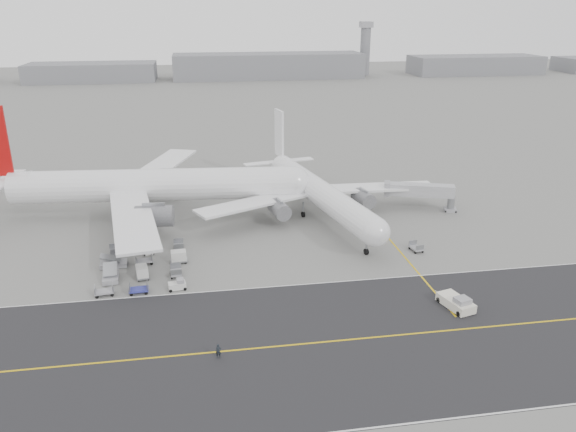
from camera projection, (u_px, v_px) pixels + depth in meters
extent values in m
plane|color=gray|center=(228.00, 283.00, 85.63)|extent=(700.00, 700.00, 0.00)
cube|color=#252527|center=(278.00, 346.00, 69.75)|extent=(220.00, 32.00, 0.02)
cube|color=gold|center=(278.00, 346.00, 69.74)|extent=(220.00, 0.30, 0.01)
cube|color=silver|center=(263.00, 287.00, 84.34)|extent=(220.00, 0.25, 0.01)
cube|color=gold|center=(404.00, 257.00, 94.78)|extent=(0.30, 40.00, 0.01)
cylinder|color=gray|center=(365.00, 51.00, 340.76)|extent=(6.00, 6.00, 28.00)
cube|color=#9C9CA2|center=(366.00, 25.00, 335.33)|extent=(7.00, 7.00, 3.50)
cylinder|color=white|center=(155.00, 185.00, 111.09)|extent=(55.73, 11.26, 6.35)
sphere|color=white|center=(294.00, 182.00, 112.97)|extent=(6.22, 6.22, 6.22)
cone|color=white|center=(4.00, 186.00, 108.95)|extent=(11.27, 6.66, 5.71)
cube|color=white|center=(9.00, 177.00, 114.03)|extent=(3.93, 10.36, 0.25)
cube|color=white|center=(133.00, 219.00, 95.66)|extent=(11.37, 31.07, 0.45)
cube|color=white|center=(160.00, 166.00, 126.89)|extent=(16.34, 30.93, 0.45)
cylinder|color=slate|center=(154.00, 216.00, 101.29)|extent=(7.08, 4.52, 3.94)
cylinder|color=slate|center=(170.00, 180.00, 122.74)|extent=(7.08, 4.52, 3.94)
cylinder|color=black|center=(278.00, 210.00, 114.81)|extent=(1.24, 0.60, 1.20)
cylinder|color=black|center=(144.00, 220.00, 109.47)|extent=(1.24, 0.60, 1.20)
cylinder|color=black|center=(150.00, 207.00, 116.58)|extent=(1.24, 0.60, 1.20)
cylinder|color=gray|center=(278.00, 202.00, 114.23)|extent=(0.36, 0.36, 3.33)
cylinder|color=white|center=(320.00, 193.00, 110.55)|extent=(13.86, 43.78, 5.01)
sphere|color=white|center=(375.00, 232.00, 91.46)|extent=(4.91, 4.91, 4.91)
cone|color=white|center=(280.00, 163.00, 130.43)|extent=(6.16, 9.27, 4.51)
cube|color=white|center=(279.00, 133.00, 128.47)|extent=(1.47, 4.80, 10.65)
cube|color=white|center=(261.00, 163.00, 129.60)|extent=(8.31, 3.98, 0.25)
cube|color=white|center=(296.00, 160.00, 132.57)|extent=(8.31, 3.98, 0.25)
cube|color=white|center=(255.00, 202.00, 107.25)|extent=(23.90, 15.24, 0.45)
cube|color=white|center=(376.00, 187.00, 116.14)|extent=(24.16, 6.23, 0.45)
cylinder|color=slate|center=(279.00, 209.00, 107.22)|extent=(4.13, 5.85, 3.10)
cylinder|color=slate|center=(363.00, 199.00, 113.33)|extent=(4.13, 5.85, 3.10)
cylinder|color=black|center=(366.00, 252.00, 95.40)|extent=(0.71, 1.16, 1.09)
cylinder|color=black|center=(303.00, 214.00, 112.54)|extent=(0.71, 1.16, 1.09)
cylinder|color=black|center=(330.00, 211.00, 114.57)|extent=(0.71, 1.16, 1.09)
cylinder|color=gray|center=(367.00, 245.00, 94.94)|extent=(0.36, 0.36, 2.63)
cube|color=silver|center=(456.00, 303.00, 78.53)|extent=(4.00, 6.02, 1.25)
cube|color=#9C9CA2|center=(462.00, 301.00, 77.13)|extent=(2.35, 2.23, 0.80)
cylinder|color=gray|center=(440.00, 294.00, 81.53)|extent=(0.73, 2.28, 0.14)
cylinder|color=black|center=(459.00, 314.00, 76.38)|extent=(0.55, 0.87, 0.80)
cylinder|color=black|center=(472.00, 310.00, 77.27)|extent=(0.55, 0.87, 0.80)
cylinder|color=black|center=(439.00, 300.00, 80.03)|extent=(0.55, 0.87, 0.80)
cylinder|color=black|center=(452.00, 297.00, 80.92)|extent=(0.55, 0.87, 0.80)
cylinder|color=gray|center=(451.00, 203.00, 115.21)|extent=(1.48, 1.48, 3.70)
cube|color=#9C9CA2|center=(450.00, 210.00, 115.74)|extent=(3.04, 3.04, 0.65)
cube|color=#B2B2B7|center=(420.00, 190.00, 115.32)|extent=(13.99, 6.83, 2.41)
cube|color=#9C9CA2|center=(387.00, 188.00, 116.31)|extent=(1.99, 3.16, 2.78)
cylinder|color=black|center=(455.00, 208.00, 116.55)|extent=(0.44, 0.61, 0.56)
imported|color=black|center=(218.00, 351.00, 67.15)|extent=(0.70, 0.47, 1.88)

